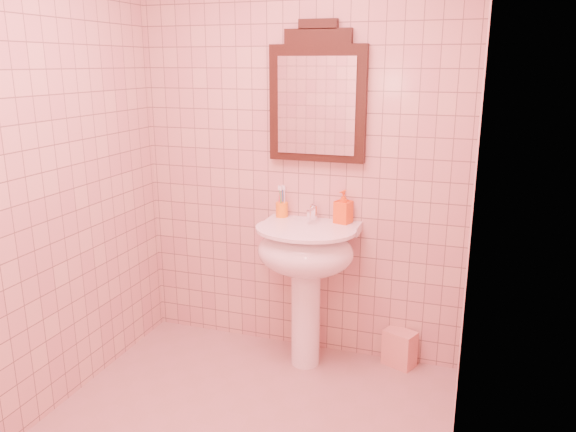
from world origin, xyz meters
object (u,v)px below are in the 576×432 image
(mirror, at_px, (317,98))
(soap_dispenser, at_px, (343,207))
(pedestal_sink, at_px, (306,261))
(toothbrush_cup, at_px, (282,209))
(towel, at_px, (400,348))

(mirror, bearing_deg, soap_dispenser, -12.92)
(pedestal_sink, relative_size, toothbrush_cup, 5.11)
(soap_dispenser, distance_m, towel, 0.93)
(soap_dispenser, bearing_deg, pedestal_sink, -122.19)
(mirror, distance_m, towel, 1.56)
(pedestal_sink, distance_m, mirror, 0.94)
(mirror, distance_m, soap_dispenser, 0.64)
(toothbrush_cup, distance_m, towel, 1.10)
(towel, bearing_deg, soap_dispenser, -178.72)
(toothbrush_cup, relative_size, towel, 0.77)
(soap_dispenser, xyz_separation_m, towel, (0.37, 0.01, -0.85))
(toothbrush_cup, xyz_separation_m, towel, (0.75, -0.00, -0.80))
(pedestal_sink, relative_size, soap_dispenser, 4.43)
(soap_dispenser, bearing_deg, mirror, -177.27)
(toothbrush_cup, height_order, towel, toothbrush_cup)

